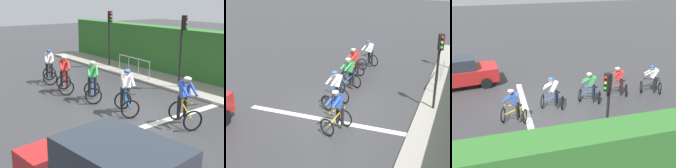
% 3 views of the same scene
% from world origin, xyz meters
% --- Properties ---
extents(ground_plane, '(80.00, 80.00, 0.00)m').
position_xyz_m(ground_plane, '(0.00, 0.00, 0.00)').
color(ground_plane, '#333335').
extents(road_marking_stop_line, '(7.00, 0.30, 0.01)m').
position_xyz_m(road_marking_stop_line, '(0.00, -1.09, 0.00)').
color(road_marking_stop_line, silver).
rests_on(road_marking_stop_line, ground).
extents(cyclist_lead, '(1.05, 1.26, 1.66)m').
position_xyz_m(cyclist_lead, '(-0.36, 6.02, 0.80)').
color(cyclist_lead, black).
rests_on(cyclist_lead, ground).
extents(cyclist_second, '(1.03, 1.25, 1.66)m').
position_xyz_m(cyclist_second, '(-0.58, 4.06, 0.80)').
color(cyclist_second, black).
rests_on(cyclist_second, ground).
extents(cyclist_mid, '(1.12, 1.27, 1.66)m').
position_xyz_m(cyclist_mid, '(-0.23, 2.32, 0.80)').
color(cyclist_mid, black).
rests_on(cyclist_mid, ground).
extents(cyclist_fourth, '(1.05, 1.26, 1.66)m').
position_xyz_m(cyclist_fourth, '(-0.10, 0.29, 0.80)').
color(cyclist_fourth, black).
rests_on(cyclist_fourth, ground).
extents(cyclist_trailing, '(1.00, 1.25, 1.66)m').
position_xyz_m(cyclist_trailing, '(0.74, -1.71, 0.80)').
color(cyclist_trailing, black).
rests_on(cyclist_trailing, ground).
extents(traffic_light_near_crossing, '(0.26, 0.30, 3.34)m').
position_xyz_m(traffic_light_near_crossing, '(3.92, 1.34, 2.22)').
color(traffic_light_near_crossing, black).
rests_on(traffic_light_near_crossing, ground).
extents(pedestrian_railing_kerbside, '(0.21, 2.67, 1.03)m').
position_xyz_m(pedestrian_railing_kerbside, '(3.80, 4.53, 0.75)').
color(pedestrian_railing_kerbside, '#999EA3').
rests_on(pedestrian_railing_kerbside, ground).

